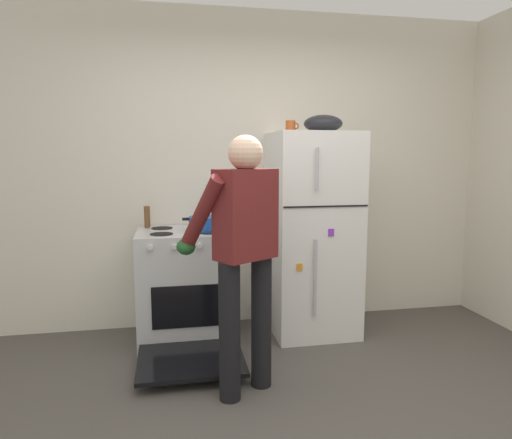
{
  "coord_description": "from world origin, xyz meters",
  "views": [
    {
      "loc": [
        -0.69,
        -2.04,
        1.48
      ],
      "look_at": [
        -0.04,
        1.32,
        1.0
      ],
      "focal_mm": 32.11,
      "sensor_mm": 36.0,
      "label": 1
    }
  ],
  "objects_px": {
    "person_cook": "(242,243)",
    "red_pot": "(206,223)",
    "stove_range": "(187,287)",
    "refrigerator": "(312,234)",
    "mixing_bowl": "(323,124)",
    "coffee_mug": "(291,127)",
    "pepper_mill": "(147,217)"
  },
  "relations": [
    {
      "from": "refrigerator",
      "to": "person_cook",
      "type": "height_order",
      "value": "refrigerator"
    },
    {
      "from": "coffee_mug",
      "to": "pepper_mill",
      "type": "xyz_separation_m",
      "value": [
        -1.17,
        0.15,
        -0.73
      ]
    },
    {
      "from": "refrigerator",
      "to": "pepper_mill",
      "type": "height_order",
      "value": "refrigerator"
    },
    {
      "from": "stove_range",
      "to": "red_pot",
      "type": "bearing_deg",
      "value": -11.38
    },
    {
      "from": "stove_range",
      "to": "pepper_mill",
      "type": "height_order",
      "value": "pepper_mill"
    },
    {
      "from": "person_cook",
      "to": "pepper_mill",
      "type": "xyz_separation_m",
      "value": [
        -0.61,
        1.11,
        0.03
      ]
    },
    {
      "from": "person_cook",
      "to": "pepper_mill",
      "type": "height_order",
      "value": "person_cook"
    },
    {
      "from": "coffee_mug",
      "to": "pepper_mill",
      "type": "bearing_deg",
      "value": 172.68
    },
    {
      "from": "mixing_bowl",
      "to": "person_cook",
      "type": "bearing_deg",
      "value": -131.84
    },
    {
      "from": "refrigerator",
      "to": "stove_range",
      "type": "relative_size",
      "value": 1.38
    },
    {
      "from": "person_cook",
      "to": "red_pot",
      "type": "height_order",
      "value": "person_cook"
    },
    {
      "from": "person_cook",
      "to": "mixing_bowl",
      "type": "height_order",
      "value": "mixing_bowl"
    },
    {
      "from": "stove_range",
      "to": "person_cook",
      "type": "bearing_deg",
      "value": -70.82
    },
    {
      "from": "stove_range",
      "to": "mixing_bowl",
      "type": "xyz_separation_m",
      "value": [
        1.13,
        0.02,
        1.3
      ]
    },
    {
      "from": "red_pot",
      "to": "pepper_mill",
      "type": "distance_m",
      "value": 0.52
    },
    {
      "from": "stove_range",
      "to": "coffee_mug",
      "type": "xyz_separation_m",
      "value": [
        0.87,
        0.07,
        1.28
      ]
    },
    {
      "from": "red_pot",
      "to": "coffee_mug",
      "type": "height_order",
      "value": "coffee_mug"
    },
    {
      "from": "person_cook",
      "to": "refrigerator",
      "type": "bearing_deg",
      "value": 51.08
    },
    {
      "from": "refrigerator",
      "to": "mixing_bowl",
      "type": "bearing_deg",
      "value": 0.21
    },
    {
      "from": "stove_range",
      "to": "coffee_mug",
      "type": "distance_m",
      "value": 1.55
    },
    {
      "from": "refrigerator",
      "to": "stove_range",
      "type": "bearing_deg",
      "value": -179.04
    },
    {
      "from": "red_pot",
      "to": "stove_range",
      "type": "bearing_deg",
      "value": 168.62
    },
    {
      "from": "pepper_mill",
      "to": "mixing_bowl",
      "type": "height_order",
      "value": "mixing_bowl"
    },
    {
      "from": "refrigerator",
      "to": "mixing_bowl",
      "type": "distance_m",
      "value": 0.91
    },
    {
      "from": "stove_range",
      "to": "red_pot",
      "type": "height_order",
      "value": "red_pot"
    },
    {
      "from": "refrigerator",
      "to": "red_pot",
      "type": "xyz_separation_m",
      "value": [
        -0.89,
        -0.05,
        0.12
      ]
    },
    {
      "from": "person_cook",
      "to": "mixing_bowl",
      "type": "xyz_separation_m",
      "value": [
        0.81,
        0.91,
        0.78
      ]
    },
    {
      "from": "red_pot",
      "to": "mixing_bowl",
      "type": "relative_size",
      "value": 1.17
    },
    {
      "from": "refrigerator",
      "to": "coffee_mug",
      "type": "xyz_separation_m",
      "value": [
        -0.18,
        0.05,
        0.88
      ]
    },
    {
      "from": "pepper_mill",
      "to": "mixing_bowl",
      "type": "distance_m",
      "value": 1.62
    },
    {
      "from": "coffee_mug",
      "to": "pepper_mill",
      "type": "distance_m",
      "value": 1.39
    },
    {
      "from": "pepper_mill",
      "to": "mixing_bowl",
      "type": "relative_size",
      "value": 0.55
    }
  ]
}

